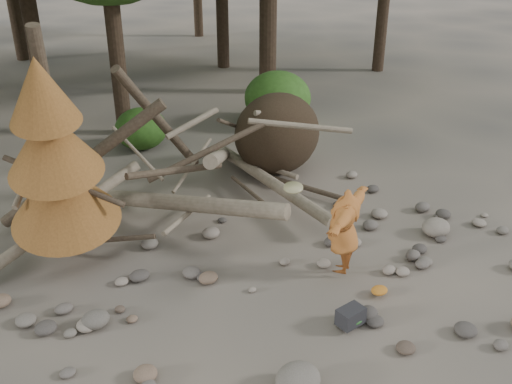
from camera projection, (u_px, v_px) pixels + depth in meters
ground at (328, 289)px, 9.75m from camera, size 120.00×120.00×0.00m
deadfall_pile at (260, 141)px, 13.42m from camera, size 8.55×5.24×3.30m
dead_conifer at (55, 161)px, 9.38m from camera, size 2.06×2.16×4.35m
bush_mid at (141, 129)px, 15.36m from camera, size 1.40×1.40×1.12m
bush_right at (278, 98)px, 17.10m from camera, size 2.00×2.00×1.60m
frisbee_thrower at (344, 231)px, 9.77m from camera, size 2.56×1.33×2.17m
backpack at (350, 319)px, 8.80m from camera, size 0.43×0.29×0.28m
cloth_green at (350, 319)px, 8.88m from camera, size 0.46×0.38×0.17m
cloth_orange at (379, 293)px, 9.56m from camera, size 0.31×0.25×0.11m
boulder_front_left at (298, 380)px, 7.59m from camera, size 0.64×0.57×0.38m
boulder_mid_right at (436, 227)px, 11.31m from camera, size 0.58×0.52×0.35m
boulder_mid_left at (95, 319)px, 8.81m from camera, size 0.44×0.40×0.27m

